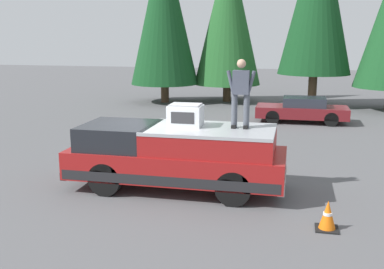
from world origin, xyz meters
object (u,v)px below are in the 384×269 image
Objects in this scene: person_on_truck_bed at (241,92)px; traffic_cone at (328,216)px; pickup_truck at (177,156)px; parked_car_maroon at (302,110)px; compressor_unit at (186,115)px.

person_on_truck_bed reaches higher than traffic_cone.
parked_car_maroon is (10.32, -3.24, -0.29)m from pickup_truck.
parked_car_maroon is at bearing -17.44° from pickup_truck.
compressor_unit is 0.20× the size of parked_car_maroon.
compressor_unit is 0.50× the size of person_on_truck_bed.
parked_car_maroon reaches higher than traffic_cone.
compressor_unit is 10.71m from parked_car_maroon.
compressor_unit is at bearing 163.43° from parked_car_maroon.
person_on_truck_bed is 0.41× the size of parked_car_maroon.
pickup_truck is at bearing 121.75° from compressor_unit.
person_on_truck_bed is at bearing -88.00° from compressor_unit.
traffic_cone is (-1.92, -3.44, -1.64)m from compressor_unit.
traffic_cone is at bearing -116.14° from pickup_truck.
pickup_truck is 1.35× the size of parked_car_maroon.
pickup_truck is at bearing 63.86° from traffic_cone.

